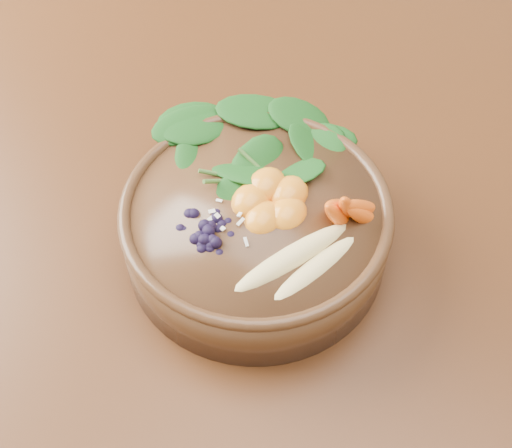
# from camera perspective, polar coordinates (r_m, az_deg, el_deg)

# --- Properties ---
(dining_table) EXTENTS (1.60, 0.90, 0.75)m
(dining_table) POSITION_cam_1_polar(r_m,az_deg,el_deg) (0.84, 13.66, -5.26)
(dining_table) COLOR #331C0C
(dining_table) RESTS_ON ground
(stoneware_bowl) EXTENTS (0.35, 0.35, 0.07)m
(stoneware_bowl) POSITION_cam_1_polar(r_m,az_deg,el_deg) (0.70, -0.00, -0.49)
(stoneware_bowl) COLOR #4C2F1B
(stoneware_bowl) RESTS_ON dining_table
(kale_heap) EXTENTS (0.22, 0.21, 0.04)m
(kale_heap) POSITION_cam_1_polar(r_m,az_deg,el_deg) (0.70, 2.01, 6.32)
(kale_heap) COLOR #154F15
(kale_heap) RESTS_ON stoneware_bowl
(carrot_cluster) EXTENTS (0.07, 0.07, 0.07)m
(carrot_cluster) POSITION_cam_1_polar(r_m,az_deg,el_deg) (0.65, 7.45, 3.06)
(carrot_cluster) COLOR orange
(carrot_cluster) RESTS_ON stoneware_bowl
(banana_halves) EXTENTS (0.09, 0.14, 0.03)m
(banana_halves) POSITION_cam_1_polar(r_m,az_deg,el_deg) (0.63, 3.89, -2.42)
(banana_halves) COLOR #E0CC84
(banana_halves) RESTS_ON stoneware_bowl
(mandarin_cluster) EXTENTS (0.10, 0.11, 0.03)m
(mandarin_cluster) POSITION_cam_1_polar(r_m,az_deg,el_deg) (0.67, 1.26, 2.53)
(mandarin_cluster) COLOR orange
(mandarin_cluster) RESTS_ON stoneware_bowl
(blueberry_pile) EXTENTS (0.15, 0.13, 0.04)m
(blueberry_pile) POSITION_cam_1_polar(r_m,az_deg,el_deg) (0.65, -3.96, 0.14)
(blueberry_pile) COLOR black
(blueberry_pile) RESTS_ON stoneware_bowl
(coconut_flakes) EXTENTS (0.10, 0.09, 0.01)m
(coconut_flakes) POSITION_cam_1_polar(r_m,az_deg,el_deg) (0.67, -1.23, 0.74)
(coconut_flakes) COLOR white
(coconut_flakes) RESTS_ON stoneware_bowl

